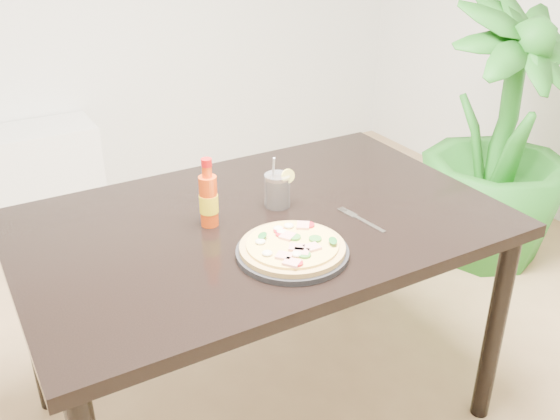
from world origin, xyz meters
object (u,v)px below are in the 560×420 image
dining_table (260,243)px  hot_sauce_bottle (209,199)px  pizza (292,246)px  fork (360,219)px  plate (292,253)px  houseplant (502,136)px  cola_cup (277,191)px

dining_table → hot_sauce_bottle: hot_sauce_bottle is taller
pizza → fork: bearing=14.6°
plate → fork: 0.28m
hot_sauce_bottle → fork: size_ratio=1.08×
plate → fork: size_ratio=1.59×
plate → houseplant: size_ratio=0.24×
dining_table → hot_sauce_bottle: bearing=165.5°
fork → dining_table: bearing=140.8°
cola_cup → fork: 0.26m
pizza → plate: bearing=13.2°
fork → houseplant: 1.33m
plate → cola_cup: cola_cup is taller
dining_table → pizza: pizza is taller
plate → houseplant: (1.48, 0.61, -0.14)m
dining_table → houseplant: 1.51m
pizza → houseplant: size_ratio=0.23×
houseplant → hot_sauce_bottle: bearing=-167.7°
hot_sauce_bottle → cola_cup: hot_sauce_bottle is taller
pizza → cola_cup: bearing=67.9°
plate → cola_cup: 0.30m
pizza → fork: (0.27, 0.07, -0.02)m
cola_cup → hot_sauce_bottle: bearing=-177.6°
plate → hot_sauce_bottle: size_ratio=1.46×
hot_sauce_bottle → houseplant: 1.65m
plate → cola_cup: bearing=68.0°
hot_sauce_bottle → fork: bearing=-26.3°
hot_sauce_bottle → cola_cup: 0.23m
pizza → fork: pizza is taller
cola_cup → houseplant: bearing=13.9°
cola_cup → fork: bearing=-51.5°
pizza → houseplant: 1.61m
hot_sauce_bottle → houseplant: bearing=12.3°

